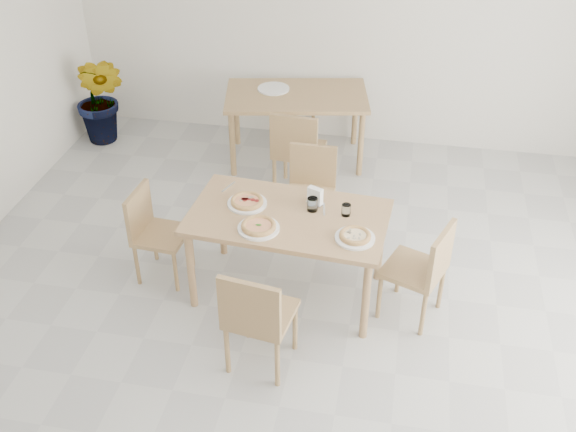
% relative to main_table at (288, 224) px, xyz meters
% --- Properties ---
extents(main_table, '(1.55, 0.95, 0.75)m').
position_rel_main_table_xyz_m(main_table, '(0.00, 0.00, 0.00)').
color(main_table, '#A48154').
rests_on(main_table, ground).
extents(chair_south, '(0.49, 0.49, 0.87)m').
position_rel_main_table_xyz_m(chair_south, '(-0.05, -0.86, -0.16)').
color(chair_south, '#A68453').
rests_on(chair_south, ground).
extents(chair_north, '(0.42, 0.42, 0.84)m').
position_rel_main_table_xyz_m(chair_north, '(0.04, 0.86, -0.18)').
color(chair_north, '#A68453').
rests_on(chair_north, ground).
extents(chair_west, '(0.42, 0.42, 0.80)m').
position_rel_main_table_xyz_m(chair_west, '(-1.12, 0.03, -0.20)').
color(chair_west, '#A68453').
rests_on(chair_west, ground).
extents(chair_east, '(0.54, 0.54, 0.84)m').
position_rel_main_table_xyz_m(chair_east, '(1.05, -0.10, -0.18)').
color(chair_east, '#A68453').
rests_on(chair_east, ground).
extents(plate_margherita, '(0.31, 0.31, 0.02)m').
position_rel_main_table_xyz_m(plate_margherita, '(-0.18, -0.22, 0.09)').
color(plate_margherita, white).
rests_on(plate_margherita, main_table).
extents(plate_mushroom, '(0.29, 0.29, 0.02)m').
position_rel_main_table_xyz_m(plate_mushroom, '(0.53, -0.21, 0.09)').
color(plate_mushroom, white).
rests_on(plate_mushroom, main_table).
extents(plate_pepperoni, '(0.30, 0.30, 0.02)m').
position_rel_main_table_xyz_m(plate_pepperoni, '(-0.34, 0.09, 0.09)').
color(plate_pepperoni, white).
rests_on(plate_pepperoni, main_table).
extents(pizza_margherita, '(0.32, 0.32, 0.03)m').
position_rel_main_table_xyz_m(pizza_margherita, '(-0.18, -0.22, 0.11)').
color(pizza_margherita, '#DEBC68').
rests_on(pizza_margherita, plate_margherita).
extents(pizza_mushroom, '(0.24, 0.24, 0.03)m').
position_rel_main_table_xyz_m(pizza_mushroom, '(0.53, -0.21, 0.12)').
color(pizza_mushroom, '#DEBC68').
rests_on(pizza_mushroom, plate_mushroom).
extents(pizza_pepperoni, '(0.29, 0.29, 0.03)m').
position_rel_main_table_xyz_m(pizza_pepperoni, '(-0.34, 0.09, 0.12)').
color(pizza_pepperoni, '#DEBC68').
rests_on(pizza_pepperoni, plate_pepperoni).
extents(tumbler_a, '(0.07, 0.07, 0.09)m').
position_rel_main_table_xyz_m(tumbler_a, '(0.43, 0.08, 0.13)').
color(tumbler_a, white).
rests_on(tumbler_a, main_table).
extents(tumbler_b, '(0.08, 0.08, 0.11)m').
position_rel_main_table_xyz_m(tumbler_b, '(0.17, 0.10, 0.14)').
color(tumbler_b, white).
rests_on(tumbler_b, main_table).
extents(napkin_holder, '(0.14, 0.11, 0.14)m').
position_rel_main_table_xyz_m(napkin_holder, '(0.18, 0.19, 0.15)').
color(napkin_holder, silver).
rests_on(napkin_holder, main_table).
extents(fork_a, '(0.04, 0.17, 0.01)m').
position_rel_main_table_xyz_m(fork_a, '(0.26, 0.12, 0.09)').
color(fork_a, silver).
rests_on(fork_a, main_table).
extents(fork_b, '(0.08, 0.17, 0.01)m').
position_rel_main_table_xyz_m(fork_b, '(-0.54, 0.30, 0.09)').
color(fork_b, silver).
rests_on(fork_b, main_table).
extents(second_table, '(1.57, 1.08, 0.75)m').
position_rel_main_table_xyz_m(second_table, '(-0.32, 2.16, -0.00)').
color(second_table, '#A68453').
rests_on(second_table, ground).
extents(chair_back_s, '(0.49, 0.49, 0.91)m').
position_rel_main_table_xyz_m(chair_back_s, '(-0.19, 1.45, -0.14)').
color(chair_back_s, '#A68453').
rests_on(chair_back_s, ground).
extents(chair_back_n, '(0.57, 0.57, 0.93)m').
position_rel_main_table_xyz_m(chair_back_n, '(-0.49, 2.89, -0.13)').
color(chair_back_n, '#A68453').
rests_on(chair_back_n, ground).
extents(plate_empty, '(0.33, 0.33, 0.02)m').
position_rel_main_table_xyz_m(plate_empty, '(-0.58, 2.23, 0.09)').
color(plate_empty, white).
rests_on(plate_empty, second_table).
extents(potted_plant, '(0.63, 0.54, 1.02)m').
position_rel_main_table_xyz_m(potted_plant, '(-2.49, 2.16, -0.16)').
color(potted_plant, '#276B20').
rests_on(potted_plant, ground).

